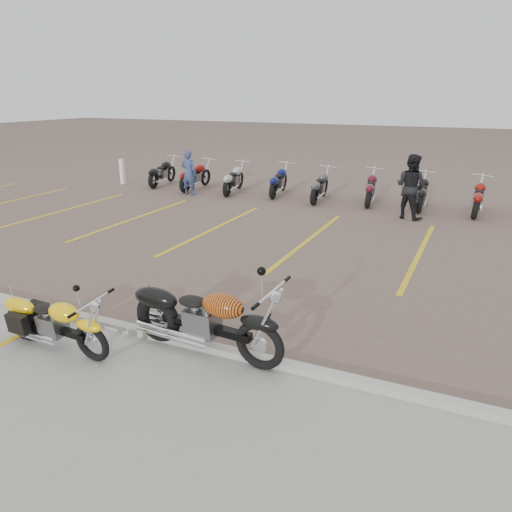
{
  "coord_description": "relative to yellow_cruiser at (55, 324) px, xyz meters",
  "views": [
    {
      "loc": [
        3.86,
        -7.52,
        3.56
      ],
      "look_at": [
        0.29,
        0.21,
        0.75
      ],
      "focal_mm": 35.0,
      "sensor_mm": 36.0,
      "label": 1
    }
  ],
  "objects": [
    {
      "name": "ground",
      "position": [
        1.47,
        2.86,
        -0.4
      ],
      "size": [
        100.0,
        100.0,
        0.0
      ],
      "primitive_type": "plane",
      "color": "#6D564E",
      "rests_on": "ground"
    },
    {
      "name": "concrete_apron",
      "position": [
        1.47,
        -1.64,
        -0.4
      ],
      "size": [
        60.0,
        5.0,
        0.01
      ],
      "primitive_type": "cube",
      "color": "#9E9B93",
      "rests_on": "ground"
    },
    {
      "name": "curb",
      "position": [
        1.47,
        0.86,
        -0.34
      ],
      "size": [
        60.0,
        0.18,
        0.12
      ],
      "primitive_type": "cube",
      "color": "#ADAAA3",
      "rests_on": "ground"
    },
    {
      "name": "parking_stripes",
      "position": [
        1.47,
        6.86,
        -0.4
      ],
      "size": [
        38.0,
        5.5,
        0.01
      ],
      "primitive_type": null,
      "color": "gold",
      "rests_on": "ground"
    },
    {
      "name": "yellow_cruiser",
      "position": [
        0.0,
        0.0,
        0.0
      ],
      "size": [
        1.98,
        0.31,
        0.81
      ],
      "rotation": [
        0.11,
        0.0,
        -0.05
      ],
      "color": "black",
      "rests_on": "ground"
    },
    {
      "name": "flame_cruiser",
      "position": [
        1.99,
        0.78,
        0.1
      ],
      "size": [
        2.45,
        0.41,
        1.01
      ],
      "rotation": [
        0.06,
        0.0,
        -0.07
      ],
      "color": "black",
      "rests_on": "ground"
    },
    {
      "name": "person_a",
      "position": [
        -4.38,
        10.59,
        0.4
      ],
      "size": [
        0.6,
        0.42,
        1.6
      ],
      "primitive_type": "imported",
      "rotation": [
        0.0,
        0.0,
        3.2
      ],
      "color": "navy",
      "rests_on": "ground"
    },
    {
      "name": "person_b",
      "position": [
        3.38,
        10.28,
        0.54
      ],
      "size": [
        1.12,
        1.01,
        1.88
      ],
      "primitive_type": "imported",
      "rotation": [
        0.0,
        0.0,
        2.75
      ],
      "color": "black",
      "rests_on": "ground"
    },
    {
      "name": "bollard",
      "position": [
        -8.01,
        11.35,
        0.1
      ],
      "size": [
        0.16,
        0.16,
        1.0
      ],
      "primitive_type": "cube",
      "rotation": [
        0.0,
        0.0,
        -0.07
      ],
      "color": "white",
      "rests_on": "ground"
    },
    {
      "name": "bg_bike_row",
      "position": [
        2.68,
        11.85,
        0.15
      ],
      "size": [
        18.96,
        2.05,
        1.1
      ],
      "color": "black",
      "rests_on": "ground"
    }
  ]
}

